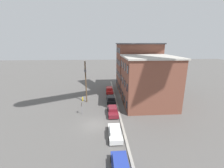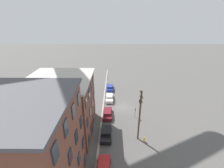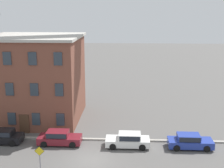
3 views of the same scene
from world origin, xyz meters
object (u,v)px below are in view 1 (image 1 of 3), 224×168
at_px(caution_sign, 82,106).
at_px(car_white, 115,132).
at_px(car_maroon, 113,111).
at_px(car_black, 111,99).
at_px(car_red, 109,90).
at_px(utility_pole, 86,80).
at_px(car_blue, 121,166).
at_px(fire_hydrant, 83,99).

bearing_deg(caution_sign, car_white, 36.76).
distance_m(car_maroon, car_white, 7.09).
bearing_deg(caution_sign, car_black, 134.19).
relative_size(car_red, utility_pole, 0.47).
relative_size(car_black, car_blue, 1.00).
bearing_deg(fire_hydrant, car_blue, 17.05).
bearing_deg(fire_hydrant, car_red, 131.53).
distance_m(car_red, caution_sign, 13.97).
bearing_deg(car_blue, fire_hydrant, -162.95).
xyz_separation_m(car_blue, fire_hydrant, (-20.39, -6.25, -0.27)).
height_order(car_red, caution_sign, caution_sign).
height_order(car_black, caution_sign, caution_sign).
bearing_deg(car_white, car_maroon, 178.21).
bearing_deg(car_black, utility_pole, -95.06).
height_order(car_red, car_maroon, same).
xyz_separation_m(caution_sign, fire_hydrant, (-6.85, -0.68, -1.11)).
height_order(car_white, car_blue, same).
bearing_deg(caution_sign, car_blue, 22.37).
height_order(car_red, car_black, same).
xyz_separation_m(car_maroon, car_blue, (13.19, -0.20, 0.00)).
xyz_separation_m(car_red, car_black, (6.98, -0.03, 0.00)).
bearing_deg(car_white, utility_pole, -158.91).
bearing_deg(utility_pole, caution_sign, -2.87).
xyz_separation_m(car_white, utility_pole, (-13.60, -5.25, 4.46)).
bearing_deg(fire_hydrant, caution_sign, 5.68).
distance_m(caution_sign, fire_hydrant, 6.97).
height_order(car_maroon, fire_hydrant, car_maroon).
bearing_deg(fire_hydrant, car_black, 79.78).
xyz_separation_m(car_black, caution_sign, (5.67, -5.84, 0.85)).
xyz_separation_m(car_blue, utility_pole, (-19.71, -5.26, 4.46)).
height_order(car_blue, caution_sign, caution_sign).
distance_m(car_white, utility_pole, 15.25).
bearing_deg(car_black, car_maroon, -0.58).
distance_m(car_black, car_white, 13.11).
distance_m(car_black, car_maroon, 6.02).
distance_m(car_red, car_black, 6.98).
bearing_deg(car_red, fire_hydrant, -48.47).
distance_m(car_maroon, caution_sign, 5.85).
xyz_separation_m(car_red, car_maroon, (13.00, -0.09, 0.00)).
xyz_separation_m(car_maroon, fire_hydrant, (-7.20, -6.46, -0.27)).
relative_size(car_maroon, caution_sign, 1.82).
height_order(car_maroon, car_blue, same).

